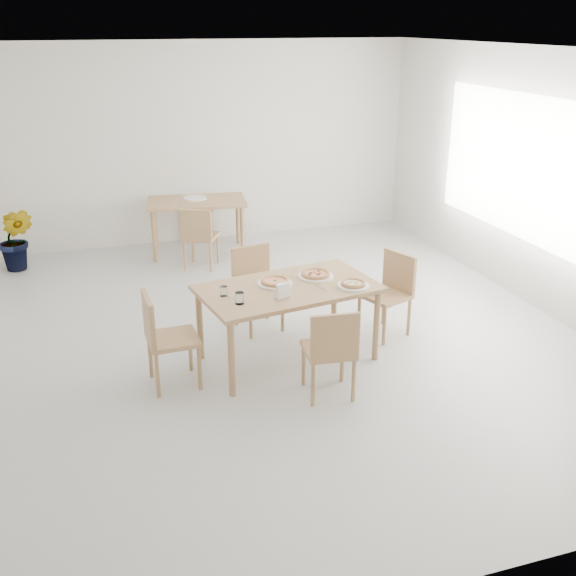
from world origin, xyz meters
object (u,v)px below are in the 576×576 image
object	(u,v)px
main_table	(288,294)
plate_margherita	(275,284)
chair_north	(255,281)
napkin_holder	(282,291)
tumbler_a	(240,298)
chair_south	(331,347)
tumbler_b	(224,291)
chair_back_n	(198,202)
plate_empty	(195,198)
second_table	(197,207)
chair_east	(391,288)
plate_mushroom	(353,286)
pizza_pepperoni	(316,274)
chair_west	(163,334)
plate_pepperoni	(316,276)
pizza_mushroom	(353,283)
potted_plant	(16,239)
chair_back_s	(199,234)
pizza_margherita	(275,281)

from	to	relation	value
main_table	plate_margherita	size ratio (longest dim) A/B	5.38
chair_north	napkin_holder	world-z (taller)	napkin_holder
main_table	tumbler_a	distance (m)	0.60
chair_south	tumbler_b	size ratio (longest dim) A/B	9.49
chair_back_n	plate_empty	distance (m)	0.75
second_table	plate_empty	xyz separation A→B (m)	(-0.00, 0.09, 0.11)
chair_east	plate_mushroom	size ratio (longest dim) A/B	2.87
second_table	chair_east	bearing A→B (deg)	-58.14
pizza_pepperoni	chair_east	bearing A→B (deg)	6.32
tumbler_a	chair_north	bearing A→B (deg)	68.46
chair_east	chair_back_n	world-z (taller)	chair_back_n
chair_west	napkin_holder	world-z (taller)	napkin_holder
chair_north	plate_pepperoni	bearing A→B (deg)	-68.52
chair_west	plate_mushroom	xyz separation A→B (m)	(1.76, -0.04, 0.25)
chair_south	plate_mushroom	size ratio (longest dim) A/B	2.81
tumbler_b	plate_empty	xyz separation A→B (m)	(0.39, 3.55, -0.04)
chair_east	pizza_mushroom	world-z (taller)	chair_east
chair_south	potted_plant	bearing A→B (deg)	-51.19
chair_back_s	potted_plant	bearing A→B (deg)	10.77
plate_margherita	plate_mushroom	distance (m)	0.73
chair_west	second_table	bearing A→B (deg)	-17.67
chair_east	chair_west	bearing A→B (deg)	-101.01
second_table	chair_back_s	distance (m)	0.70
plate_mushroom	pizza_pepperoni	distance (m)	0.42
chair_north	plate_margherita	distance (m)	0.79
main_table	plate_pepperoni	bearing A→B (deg)	15.95
plate_mushroom	pizza_mushroom	xyz separation A→B (m)	(0.00, 0.00, 0.02)
pizza_pepperoni	napkin_holder	bearing A→B (deg)	-138.16
tumbler_b	pizza_margherita	bearing A→B (deg)	13.42
second_table	plate_empty	size ratio (longest dim) A/B	4.41
chair_south	pizza_mushroom	world-z (taller)	chair_south
chair_east	tumbler_b	xyz separation A→B (m)	(-1.80, -0.29, 0.30)
main_table	tumbler_a	bearing A→B (deg)	-163.16
plate_mushroom	napkin_holder	size ratio (longest dim) A/B	2.11
chair_east	potted_plant	distance (m)	4.93
pizza_mushroom	second_table	world-z (taller)	pizza_mushroom
pizza_margherita	napkin_holder	bearing A→B (deg)	-95.62
chair_west	chair_back_s	bearing A→B (deg)	-19.06
main_table	chair_back_s	bearing A→B (deg)	87.40
plate_mushroom	plate_pepperoni	xyz separation A→B (m)	(-0.25, 0.34, 0.00)
chair_west	pizza_mushroom	xyz separation A→B (m)	(1.76, -0.04, 0.28)
chair_south	pizza_margherita	bearing A→B (deg)	-69.40
chair_west	plate_empty	distance (m)	3.79
chair_west	tumbler_a	distance (m)	0.74
tumbler_a	pizza_pepperoni	bearing A→B (deg)	25.87
main_table	plate_mushroom	bearing A→B (deg)	-27.46
chair_back_n	chair_south	bearing A→B (deg)	-75.89
tumbler_a	chair_back_s	distance (m)	3.03
chair_south	plate_margherita	size ratio (longest dim) A/B	2.57
chair_north	chair_east	size ratio (longest dim) A/B	1.01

